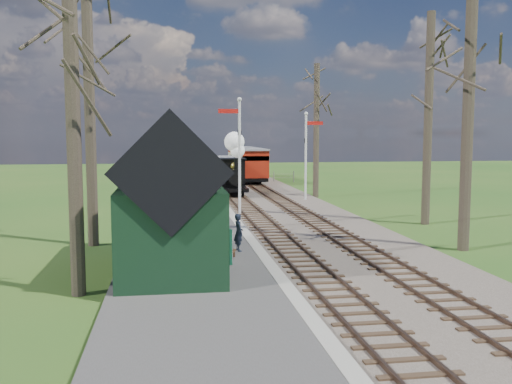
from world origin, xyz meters
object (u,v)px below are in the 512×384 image
at_px(semaphore_far, 307,149).
at_px(bench, 223,249).
at_px(semaphore_near, 238,147).
at_px(station_shed, 171,202).
at_px(coach, 225,170).
at_px(sign_board, 228,245).
at_px(red_carriage_b, 243,161).
at_px(person, 239,232).
at_px(locomotive, 234,168).
at_px(red_carriage_a, 251,165).

height_order(semaphore_far, bench, semaphore_far).
bearing_deg(semaphore_near, semaphore_far, 49.40).
distance_m(station_shed, semaphore_near, 12.58).
relative_size(coach, sign_board, 6.04).
bearing_deg(sign_board, red_carriage_b, 81.95).
height_order(semaphore_near, semaphore_far, semaphore_near).
bearing_deg(bench, person, 64.24).
xyz_separation_m(locomotive, red_carriage_b, (2.61, 15.36, -0.30)).
relative_size(station_shed, sign_board, 5.57).
bearing_deg(semaphore_near, coach, 87.09).
distance_m(semaphore_far, sign_board, 19.04).
relative_size(sign_board, bench, 0.77).
height_order(sign_board, bench, sign_board).
bearing_deg(red_carriage_a, person, -98.97).
xyz_separation_m(station_shed, person, (2.36, 2.18, -1.40)).
relative_size(semaphore_near, coach, 0.91).
xyz_separation_m(semaphore_far, person, (-6.31, -15.82, -2.48)).
height_order(red_carriage_a, red_carriage_b, same).
bearing_deg(coach, bench, -95.71).
bearing_deg(person, bench, 143.56).
relative_size(coach, red_carriage_b, 1.18).
bearing_deg(coach, person, -94.44).
xyz_separation_m(coach, red_carriage_b, (2.60, 9.30, 0.22)).
bearing_deg(locomotive, semaphore_near, -94.77).
bearing_deg(red_carriage_a, red_carriage_b, 90.00).
relative_size(locomotive, person, 3.20).
distance_m(station_shed, person, 3.50).
height_order(locomotive, bench, locomotive).
height_order(station_shed, sign_board, station_shed).
xyz_separation_m(station_shed, semaphore_near, (3.53, 12.00, 1.35)).
bearing_deg(sign_board, station_shed, -166.56).
relative_size(semaphore_near, bench, 4.25).
height_order(red_carriage_a, sign_board, red_carriage_a).
xyz_separation_m(semaphore_near, coach, (0.77, 15.14, -2.17)).
relative_size(locomotive, red_carriage_a, 0.74).
relative_size(semaphore_near, sign_board, 5.50).
distance_m(semaphore_far, locomotive, 5.53).
bearing_deg(locomotive, coach, 89.89).
xyz_separation_m(coach, bench, (-2.64, -26.41, -0.87)).
distance_m(sign_board, bench, 0.39).
relative_size(semaphore_far, bench, 3.91).
height_order(red_carriage_a, person, red_carriage_a).
xyz_separation_m(red_carriage_a, person, (-4.54, -28.76, -0.81)).
height_order(semaphore_near, locomotive, semaphore_near).
height_order(station_shed, coach, station_shed).
distance_m(station_shed, semaphore_far, 20.01).
distance_m(station_shed, red_carriage_b, 37.09).
height_order(coach, bench, coach).
bearing_deg(semaphore_near, red_carriage_b, 82.15).
xyz_separation_m(semaphore_far, coach, (-4.37, 9.14, -1.90)).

